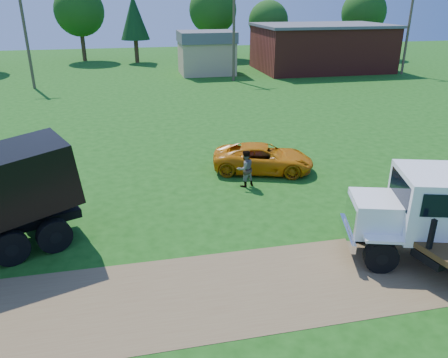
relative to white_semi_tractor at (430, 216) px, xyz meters
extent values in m
plane|color=#154910|center=(-4.54, -0.46, -1.57)|extent=(140.00, 140.00, 0.00)
cube|color=brown|center=(-4.54, -0.46, -1.57)|extent=(120.00, 4.20, 0.01)
cylinder|color=black|center=(-1.96, -0.51, -1.02)|extent=(1.16, 0.65, 1.10)
cylinder|color=black|center=(-1.96, -0.51, -1.02)|extent=(0.48, 0.47, 0.39)
cylinder|color=black|center=(-1.35, 1.55, -1.02)|extent=(1.16, 0.65, 1.10)
cylinder|color=black|center=(-1.35, 1.55, -1.02)|extent=(0.48, 0.47, 0.39)
cube|color=white|center=(-1.61, 0.51, -0.02)|extent=(2.21, 2.15, 1.20)
cube|color=silver|center=(-2.47, 0.76, -0.07)|extent=(0.51, 1.46, 1.00)
cube|color=silver|center=(-2.52, 0.78, -0.77)|extent=(0.80, 2.25, 0.30)
cube|color=white|center=(-0.07, 0.05, 0.48)|extent=(2.70, 2.90, 2.10)
cube|color=black|center=(-1.06, 0.34, 0.93)|extent=(0.62, 1.93, 0.85)
cube|color=black|center=(-0.42, -1.11, 0.93)|extent=(1.45, 0.47, 0.75)
cube|color=black|center=(0.27, 1.21, 0.93)|extent=(1.45, 0.47, 0.75)
cube|color=white|center=(-1.96, -0.51, -0.37)|extent=(1.28, 0.78, 0.10)
cube|color=white|center=(-1.35, 1.55, -0.37)|extent=(1.28, 0.78, 0.10)
cylinder|color=silver|center=(-0.07, -1.16, -0.87)|extent=(1.52, 0.98, 0.60)
cylinder|color=black|center=(-13.77, 2.51, -0.97)|extent=(1.26, 0.82, 1.20)
cylinder|color=black|center=(-13.77, 2.51, -0.97)|extent=(0.54, 0.53, 0.42)
cylinder|color=black|center=(-12.46, 3.05, -0.97)|extent=(1.26, 0.82, 1.20)
cylinder|color=black|center=(-12.46, 3.05, -0.97)|extent=(0.54, 0.53, 0.42)
cylinder|color=black|center=(-13.35, 5.17, -0.97)|extent=(1.26, 0.82, 1.20)
cylinder|color=black|center=(-13.35, 5.17, -0.97)|extent=(0.54, 0.53, 0.42)
cube|color=black|center=(-14.01, 3.65, 0.88)|extent=(5.43, 4.27, 2.65)
imported|color=orange|center=(-3.09, 8.83, -0.87)|extent=(5.52, 3.75, 1.40)
cylinder|color=black|center=(0.31, 0.09, -1.03)|extent=(1.13, 0.54, 1.09)
cube|color=black|center=(-0.95, -1.33, 0.11)|extent=(0.15, 0.15, 1.09)
imported|color=#999999|center=(-4.49, 7.17, -0.69)|extent=(1.03, 0.92, 1.77)
cube|color=maroon|center=(13.46, 39.54, 0.93)|extent=(15.00, 10.00, 5.00)
cube|color=#58585D|center=(13.46, 39.54, 3.58)|extent=(15.40, 10.40, 0.30)
cube|color=tan|center=(-0.54, 39.54, 0.23)|extent=(6.00, 5.00, 3.60)
cube|color=#58585D|center=(-0.54, 39.54, 2.53)|extent=(6.20, 5.40, 1.20)
cylinder|color=#473C28|center=(-18.54, 34.54, 2.93)|extent=(0.28, 0.28, 9.00)
cylinder|color=#473C28|center=(1.46, 34.54, 2.93)|extent=(0.28, 0.28, 9.00)
cylinder|color=#473C28|center=(21.46, 34.54, 2.93)|extent=(0.28, 0.28, 9.00)
cylinder|color=#3A2817|center=(-15.21, 53.91, 0.17)|extent=(0.56, 0.56, 3.49)
sphere|color=#123F0F|center=(-15.21, 53.91, 4.90)|extent=(6.58, 6.58, 6.58)
cylinder|color=#3A2817|center=(-8.13, 50.66, -0.07)|extent=(0.56, 0.56, 3.01)
cone|color=black|center=(-8.13, 50.66, 4.20)|extent=(3.79, 3.79, 5.60)
cylinder|color=#3A2817|center=(2.82, 53.03, 0.19)|extent=(0.56, 0.56, 3.52)
sphere|color=#123F0F|center=(2.82, 53.03, 4.96)|extent=(6.64, 6.64, 6.64)
cylinder|color=#3A2817|center=(9.62, 48.70, -0.16)|extent=(0.56, 0.56, 2.82)
sphere|color=#123F0F|center=(9.62, 48.70, 3.66)|extent=(5.32, 5.32, 5.32)
cylinder|color=#3A2817|center=(24.03, 49.51, 0.09)|extent=(0.56, 0.56, 3.33)
sphere|color=#123F0F|center=(24.03, 49.51, 4.61)|extent=(6.28, 6.28, 6.28)
camera|label=1|loc=(-9.48, -11.19, 6.77)|focal=35.00mm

